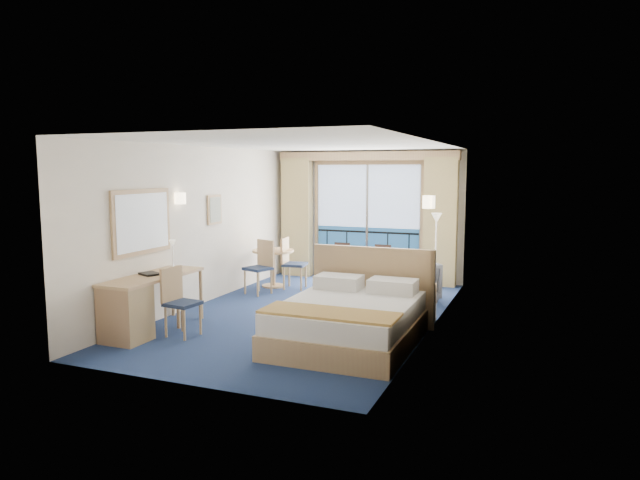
{
  "coord_description": "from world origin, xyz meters",
  "views": [
    {
      "loc": [
        3.51,
        -8.2,
        2.31
      ],
      "look_at": [
        0.14,
        0.2,
        1.18
      ],
      "focal_mm": 32.0,
      "sensor_mm": 36.0,
      "label": 1
    }
  ],
  "objects_px": {
    "floor_lamp": "(436,233)",
    "desk_chair": "(178,297)",
    "table_chair_b": "(261,263)",
    "armchair": "(413,280)",
    "desk": "(132,307)",
    "table_chair_a": "(291,260)",
    "bed": "(350,319)",
    "nightstand": "(419,303)",
    "round_table": "(273,259)"
  },
  "relations": [
    {
      "from": "desk",
      "to": "round_table",
      "type": "relative_size",
      "value": 2.1
    },
    {
      "from": "desk",
      "to": "table_chair_b",
      "type": "height_order",
      "value": "table_chair_b"
    },
    {
      "from": "desk_chair",
      "to": "desk",
      "type": "bearing_deg",
      "value": 135.55
    },
    {
      "from": "bed",
      "to": "floor_lamp",
      "type": "height_order",
      "value": "floor_lamp"
    },
    {
      "from": "nightstand",
      "to": "desk_chair",
      "type": "bearing_deg",
      "value": -146.88
    },
    {
      "from": "armchair",
      "to": "floor_lamp",
      "type": "distance_m",
      "value": 1.01
    },
    {
      "from": "bed",
      "to": "desk_chair",
      "type": "relative_size",
      "value": 2.31
    },
    {
      "from": "table_chair_a",
      "to": "round_table",
      "type": "bearing_deg",
      "value": 79.2
    },
    {
      "from": "floor_lamp",
      "to": "table_chair_a",
      "type": "distance_m",
      "value": 2.83
    },
    {
      "from": "floor_lamp",
      "to": "desk_chair",
      "type": "bearing_deg",
      "value": -126.16
    },
    {
      "from": "nightstand",
      "to": "armchair",
      "type": "distance_m",
      "value": 1.47
    },
    {
      "from": "bed",
      "to": "floor_lamp",
      "type": "bearing_deg",
      "value": 81.48
    },
    {
      "from": "armchair",
      "to": "table_chair_b",
      "type": "xyz_separation_m",
      "value": [
        -2.77,
        -0.49,
        0.21
      ]
    },
    {
      "from": "desk",
      "to": "desk_chair",
      "type": "height_order",
      "value": "desk_chair"
    },
    {
      "from": "armchair",
      "to": "table_chair_a",
      "type": "relative_size",
      "value": 0.79
    },
    {
      "from": "desk",
      "to": "desk_chair",
      "type": "relative_size",
      "value": 1.79
    },
    {
      "from": "bed",
      "to": "nightstand",
      "type": "bearing_deg",
      "value": 65.94
    },
    {
      "from": "bed",
      "to": "table_chair_b",
      "type": "bearing_deg",
      "value": 137.55
    },
    {
      "from": "armchair",
      "to": "nightstand",
      "type": "bearing_deg",
      "value": 70.93
    },
    {
      "from": "table_chair_a",
      "to": "bed",
      "type": "bearing_deg",
      "value": -150.65
    },
    {
      "from": "nightstand",
      "to": "round_table",
      "type": "xyz_separation_m",
      "value": [
        -3.24,
        1.54,
        0.27
      ]
    },
    {
      "from": "round_table",
      "to": "desk_chair",
      "type": "bearing_deg",
      "value": -85.72
    },
    {
      "from": "desk_chair",
      "to": "table_chair_a",
      "type": "height_order",
      "value": "table_chair_a"
    },
    {
      "from": "bed",
      "to": "table_chair_a",
      "type": "distance_m",
      "value": 3.68
    },
    {
      "from": "bed",
      "to": "round_table",
      "type": "height_order",
      "value": "bed"
    },
    {
      "from": "nightstand",
      "to": "table_chair_b",
      "type": "distance_m",
      "value": 3.32
    },
    {
      "from": "desk_chair",
      "to": "table_chair_a",
      "type": "relative_size",
      "value": 0.97
    },
    {
      "from": "armchair",
      "to": "round_table",
      "type": "height_order",
      "value": "round_table"
    },
    {
      "from": "desk",
      "to": "table_chair_b",
      "type": "bearing_deg",
      "value": 85.12
    },
    {
      "from": "floor_lamp",
      "to": "round_table",
      "type": "relative_size",
      "value": 1.86
    },
    {
      "from": "round_table",
      "to": "bed",
      "type": "bearing_deg",
      "value": -48.47
    },
    {
      "from": "desk_chair",
      "to": "round_table",
      "type": "relative_size",
      "value": 1.17
    },
    {
      "from": "desk_chair",
      "to": "round_table",
      "type": "bearing_deg",
      "value": 10.65
    },
    {
      "from": "floor_lamp",
      "to": "desk",
      "type": "distance_m",
      "value": 5.48
    },
    {
      "from": "armchair",
      "to": "round_table",
      "type": "distance_m",
      "value": 2.84
    },
    {
      "from": "bed",
      "to": "table_chair_b",
      "type": "distance_m",
      "value": 3.46
    },
    {
      "from": "armchair",
      "to": "floor_lamp",
      "type": "bearing_deg",
      "value": -152.43
    },
    {
      "from": "floor_lamp",
      "to": "desk",
      "type": "height_order",
      "value": "floor_lamp"
    },
    {
      "from": "bed",
      "to": "table_chair_a",
      "type": "xyz_separation_m",
      "value": [
        -2.22,
        2.93,
        0.23
      ]
    },
    {
      "from": "nightstand",
      "to": "armchair",
      "type": "height_order",
      "value": "armchair"
    },
    {
      "from": "floor_lamp",
      "to": "round_table",
      "type": "bearing_deg",
      "value": -172.25
    },
    {
      "from": "armchair",
      "to": "floor_lamp",
      "type": "height_order",
      "value": "floor_lamp"
    },
    {
      "from": "desk",
      "to": "table_chair_a",
      "type": "xyz_separation_m",
      "value": [
        0.6,
        3.85,
        0.11
      ]
    },
    {
      "from": "bed",
      "to": "nightstand",
      "type": "distance_m",
      "value": 1.54
    },
    {
      "from": "floor_lamp",
      "to": "desk",
      "type": "bearing_deg",
      "value": -127.8
    },
    {
      "from": "nightstand",
      "to": "table_chair_a",
      "type": "xyz_separation_m",
      "value": [
        -2.85,
        1.52,
        0.27
      ]
    },
    {
      "from": "bed",
      "to": "table_chair_a",
      "type": "relative_size",
      "value": 2.23
    },
    {
      "from": "armchair",
      "to": "table_chair_a",
      "type": "height_order",
      "value": "table_chair_a"
    },
    {
      "from": "armchair",
      "to": "table_chair_a",
      "type": "distance_m",
      "value": 2.45
    },
    {
      "from": "table_chair_b",
      "to": "armchair",
      "type": "bearing_deg",
      "value": 28.77
    }
  ]
}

